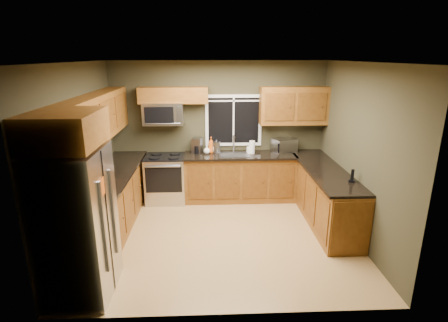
{
  "coord_description": "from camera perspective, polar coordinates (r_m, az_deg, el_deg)",
  "views": [
    {
      "loc": [
        -0.18,
        -5.05,
        2.79
      ],
      "look_at": [
        0.05,
        0.35,
        1.15
      ],
      "focal_mm": 28.0,
      "sensor_mm": 36.0,
      "label": 1
    }
  ],
  "objects": [
    {
      "name": "right_wall",
      "position": [
        5.73,
        21.12,
        1.15
      ],
      "size": [
        0.0,
        3.6,
        3.6
      ],
      "primitive_type": "plane",
      "rotation": [
        1.57,
        0.0,
        -1.57
      ],
      "color": "#33301E",
      "rests_on": "ground"
    },
    {
      "name": "upper_cabinets_back_right",
      "position": [
        6.94,
        11.3,
        8.87
      ],
      "size": [
        1.3,
        0.33,
        0.72
      ],
      "primitive_type": "cube",
      "color": "brown",
      "rests_on": "back_wall"
    },
    {
      "name": "kettle",
      "position": [
        6.86,
        -1.28,
        2.35
      ],
      "size": [
        0.2,
        0.2,
        0.28
      ],
      "color": "#B7B7BC",
      "rests_on": "countertop_back"
    },
    {
      "name": "microwave",
      "position": [
        6.8,
        -9.85,
        7.66
      ],
      "size": [
        0.76,
        0.41,
        0.42
      ],
      "color": "#B7B7BC",
      "rests_on": "back_wall"
    },
    {
      "name": "countertop_peninsula",
      "position": [
        6.22,
        16.01,
        -1.29
      ],
      "size": [
        0.65,
        2.5,
        0.04
      ],
      "primitive_type": "cube",
      "color": "black",
      "rests_on": "base_cabinets_peninsula"
    },
    {
      "name": "countertop_back",
      "position": [
        6.81,
        2.66,
        0.94
      ],
      "size": [
        2.17,
        0.65,
        0.04
      ],
      "primitive_type": "cube",
      "color": "black",
      "rests_on": "base_cabinets_back"
    },
    {
      "name": "upper_cabinets_back_left",
      "position": [
        6.76,
        -8.26,
        10.6
      ],
      "size": [
        1.3,
        0.33,
        0.3
      ],
      "primitive_type": "cube",
      "color": "brown",
      "rests_on": "back_wall"
    },
    {
      "name": "ceiling",
      "position": [
        5.05,
        -0.41,
        15.85
      ],
      "size": [
        4.2,
        4.2,
        0.0
      ],
      "primitive_type": "plane",
      "rotation": [
        3.14,
        0.0,
        0.0
      ],
      "color": "white",
      "rests_on": "back_wall"
    },
    {
      "name": "soap_bottle_a",
      "position": [
        6.88,
        -2.12,
        2.63
      ],
      "size": [
        0.13,
        0.13,
        0.32
      ],
      "primitive_type": "imported",
      "rotation": [
        0.0,
        0.0,
        -0.04
      ],
      "color": "#D25713",
      "rests_on": "countertop_back"
    },
    {
      "name": "sink",
      "position": [
        6.81,
        1.69,
        1.23
      ],
      "size": [
        0.6,
        0.42,
        0.36
      ],
      "color": "slate",
      "rests_on": "countertop_back"
    },
    {
      "name": "soap_bottle_c",
      "position": [
        6.84,
        -2.82,
        1.86
      ],
      "size": [
        0.16,
        0.16,
        0.16
      ],
      "primitive_type": "imported",
      "rotation": [
        0.0,
        0.0,
        0.43
      ],
      "color": "white",
      "rests_on": "countertop_back"
    },
    {
      "name": "front_wall",
      "position": [
        3.56,
        0.68,
        -7.0
      ],
      "size": [
        4.2,
        0.0,
        4.2
      ],
      "primitive_type": "plane",
      "rotation": [
        -1.57,
        0.0,
        0.0
      ],
      "color": "#33301E",
      "rests_on": "ground"
    },
    {
      "name": "upper_cabinet_over_fridge",
      "position": [
        4.13,
        -24.66,
        4.72
      ],
      "size": [
        0.72,
        0.9,
        0.38
      ],
      "primitive_type": "cube",
      "color": "brown",
      "rests_on": "left_wall"
    },
    {
      "name": "refrigerator",
      "position": [
        4.48,
        -22.87,
        -9.52
      ],
      "size": [
        0.74,
        0.9,
        1.8
      ],
      "color": "#B7B7BC",
      "rests_on": "ground"
    },
    {
      "name": "base_cabinets_left",
      "position": [
        6.22,
        -17.45,
        -6.06
      ],
      "size": [
        0.6,
        2.65,
        0.9
      ],
      "primitive_type": "cube",
      "color": "brown",
      "rests_on": "ground"
    },
    {
      "name": "countertop_left",
      "position": [
        6.05,
        -17.61,
        -1.96
      ],
      "size": [
        0.65,
        2.65,
        0.04
      ],
      "primitive_type": "cube",
      "color": "black",
      "rests_on": "base_cabinets_left"
    },
    {
      "name": "base_cabinets_peninsula",
      "position": [
        6.38,
        15.9,
        -5.33
      ],
      "size": [
        0.6,
        2.52,
        0.9
      ],
      "color": "brown",
      "rests_on": "ground"
    },
    {
      "name": "coffee_maker",
      "position": [
        6.89,
        -4.41,
        2.46
      ],
      "size": [
        0.23,
        0.27,
        0.3
      ],
      "color": "slate",
      "rests_on": "countertop_back"
    },
    {
      "name": "floor",
      "position": [
        5.77,
        -0.36,
        -12.02
      ],
      "size": [
        4.2,
        4.2,
        0.0
      ],
      "primitive_type": "plane",
      "color": "#A47D48",
      "rests_on": "ground"
    },
    {
      "name": "window",
      "position": [
        6.96,
        1.56,
        6.64
      ],
      "size": [
        1.12,
        0.03,
        1.02
      ],
      "color": "white",
      "rests_on": "back_wall"
    },
    {
      "name": "range",
      "position": [
        6.98,
        -9.47,
        -2.79
      ],
      "size": [
        0.76,
        0.69,
        0.94
      ],
      "color": "#B7B7BC",
      "rests_on": "ground"
    },
    {
      "name": "toaster_oven",
      "position": [
        7.04,
        9.8,
        2.55
      ],
      "size": [
        0.53,
        0.48,
        0.27
      ],
      "color": "#B7B7BC",
      "rests_on": "countertop_back"
    },
    {
      "name": "upper_cabinets_left",
      "position": [
        5.87,
        -19.94,
        6.76
      ],
      "size": [
        0.33,
        2.65,
        0.72
      ],
      "primitive_type": "cube",
      "color": "brown",
      "rests_on": "left_wall"
    },
    {
      "name": "cordless_phone",
      "position": [
        5.66,
        20.18,
        -2.65
      ],
      "size": [
        0.12,
        0.12,
        0.2
      ],
      "color": "black",
      "rests_on": "countertop_peninsula"
    },
    {
      "name": "soap_bottle_b",
      "position": [
        6.87,
        4.19,
        2.03
      ],
      "size": [
        0.11,
        0.11,
        0.19
      ],
      "primitive_type": "imported",
      "rotation": [
        0.0,
        0.0,
        0.37
      ],
      "color": "white",
      "rests_on": "countertop_back"
    },
    {
      "name": "back_wall",
      "position": [
        7.0,
        -0.92,
        5.02
      ],
      "size": [
        4.2,
        0.0,
        4.2
      ],
      "primitive_type": "plane",
      "rotation": [
        1.57,
        0.0,
        0.0
      ],
      "color": "#33301E",
      "rests_on": "ground"
    },
    {
      "name": "left_wall",
      "position": [
        5.59,
        -22.43,
        0.65
      ],
      "size": [
        0.0,
        3.6,
        3.6
      ],
      "primitive_type": "plane",
      "rotation": [
        1.57,
        0.0,
        1.57
      ],
      "color": "#33301E",
      "rests_on": "ground"
    },
    {
      "name": "base_cabinets_back",
      "position": [
        6.98,
        2.59,
        -2.72
      ],
      "size": [
        2.17,
        0.6,
        0.9
      ],
      "primitive_type": "cube",
      "color": "brown",
      "rests_on": "ground"
    },
    {
      "name": "paper_towel_roll",
      "position": [
        6.85,
        4.6,
        2.26
      ],
      "size": [
        0.13,
        0.13,
        0.28
      ],
      "color": "white",
      "rests_on": "countertop_back"
    }
  ]
}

